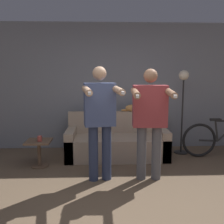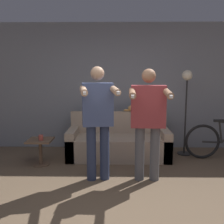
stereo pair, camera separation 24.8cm
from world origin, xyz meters
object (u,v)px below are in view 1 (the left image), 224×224
object	(u,v)px
floor_lamp	(183,92)
cup	(40,139)
couch	(117,143)
bicycle	(224,139)
person_right	(150,116)
person_left	(100,116)
cat	(133,108)
side_table	(39,148)

from	to	relation	value
floor_lamp	cup	world-z (taller)	floor_lamp
couch	floor_lamp	distance (m)	1.62
bicycle	person_right	bearing A→B (deg)	-147.94
person_right	bicycle	distance (m)	2.00
cup	person_left	bearing A→B (deg)	-29.47
floor_lamp	bicycle	distance (m)	1.17
floor_lamp	cup	bearing A→B (deg)	-165.07
floor_lamp	couch	bearing A→B (deg)	-172.49
person_left	cup	world-z (taller)	person_left
person_right	cat	xyz separation A→B (m)	(-0.08, 1.40, -0.06)
bicycle	side_table	bearing A→B (deg)	-173.45
person_left	floor_lamp	bearing A→B (deg)	28.86
floor_lamp	bicycle	bearing A→B (deg)	-19.61
floor_lamp	side_table	xyz separation A→B (m)	(-2.65, -0.65, -0.89)
person_right	floor_lamp	bearing A→B (deg)	57.65
couch	side_table	xyz separation A→B (m)	(-1.36, -0.48, 0.06)
person_left	bicycle	world-z (taller)	person_left
side_table	person_left	bearing A→B (deg)	-30.77
cup	bicycle	distance (m)	3.38
side_table	couch	bearing A→B (deg)	19.45
person_right	floor_lamp	xyz separation A→B (m)	(0.88, 1.27, 0.26)
person_left	side_table	xyz separation A→B (m)	(-1.04, 0.62, -0.65)
cat	person_left	bearing A→B (deg)	-114.96
person_right	person_left	bearing A→B (deg)	-177.58
side_table	cup	xyz separation A→B (m)	(0.03, -0.05, 0.18)
couch	person_left	distance (m)	1.34
person_right	floor_lamp	distance (m)	1.57
cup	bicycle	world-z (taller)	bicycle
person_right	side_table	distance (m)	1.98
cat	bicycle	bearing A→B (deg)	-12.95
cat	bicycle	xyz separation A→B (m)	(1.69, -0.39, -0.56)
person_right	side_table	xyz separation A→B (m)	(-1.77, 0.62, -0.64)
side_table	floor_lamp	bearing A→B (deg)	13.76
cup	bicycle	xyz separation A→B (m)	(3.35, 0.44, -0.16)
couch	cup	bearing A→B (deg)	-158.27
cup	bicycle	size ratio (longest dim) A/B	0.06
person_left	person_right	world-z (taller)	person_left
cat	floor_lamp	world-z (taller)	floor_lamp
person_left	person_right	distance (m)	0.73
couch	bicycle	xyz separation A→B (m)	(2.03, -0.09, 0.07)
person_left	cat	world-z (taller)	person_left
person_left	couch	bearing A→B (deg)	64.73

